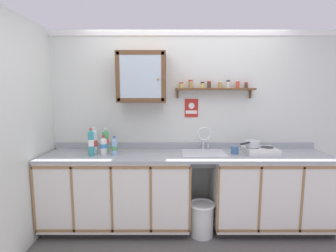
% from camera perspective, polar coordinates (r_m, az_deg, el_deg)
% --- Properties ---
extents(floor, '(6.39, 6.39, 0.00)m').
position_cam_1_polar(floor, '(2.89, 4.87, -26.39)').
color(floor, '#565451').
rests_on(floor, ground).
extents(back_wall, '(3.99, 0.07, 2.41)m').
position_cam_1_polar(back_wall, '(3.14, 4.01, 0.12)').
color(back_wall, silver).
rests_on(back_wall, ground).
extents(side_wall_left, '(0.05, 3.48, 2.41)m').
position_cam_1_polar(side_wall_left, '(2.64, -34.66, -2.76)').
color(side_wall_left, silver).
rests_on(side_wall_left, ground).
extents(lower_cabinet_run, '(1.71, 0.62, 0.88)m').
position_cam_1_polar(lower_cabinet_run, '(3.07, -11.90, -15.02)').
color(lower_cabinet_run, black).
rests_on(lower_cabinet_run, ground).
extents(lower_cabinet_run_right, '(1.38, 0.62, 0.88)m').
position_cam_1_polar(lower_cabinet_run_right, '(3.24, 22.73, -14.18)').
color(lower_cabinet_run_right, black).
rests_on(lower_cabinet_run_right, ground).
extents(countertop, '(3.35, 0.64, 0.03)m').
position_cam_1_polar(countertop, '(2.87, 4.42, -6.92)').
color(countertop, '#9EA3A8').
rests_on(countertop, lower_cabinet_run).
extents(backsplash, '(3.35, 0.02, 0.08)m').
position_cam_1_polar(backsplash, '(3.15, 4.01, -4.62)').
color(backsplash, '#9EA3A8').
rests_on(backsplash, countertop).
extents(sink, '(0.51, 0.43, 0.43)m').
position_cam_1_polar(sink, '(2.93, 8.35, -6.76)').
color(sink, silver).
rests_on(sink, countertop).
extents(hot_plate_stove, '(0.36, 0.32, 0.08)m').
position_cam_1_polar(hot_plate_stove, '(3.06, 21.00, -5.49)').
color(hot_plate_stove, silver).
rests_on(hot_plate_stove, countertop).
extents(saucepan, '(0.27, 0.24, 0.08)m').
position_cam_1_polar(saucepan, '(3.03, 19.32, -3.93)').
color(saucepan, silver).
rests_on(saucepan, hot_plate_stove).
extents(bottle_water_clear_0, '(0.07, 0.07, 0.32)m').
position_cam_1_polar(bottle_water_clear_0, '(2.98, -17.13, -3.56)').
color(bottle_water_clear_0, silver).
rests_on(bottle_water_clear_0, countertop).
extents(bottle_juice_amber_1, '(0.08, 0.08, 0.27)m').
position_cam_1_polar(bottle_juice_amber_1, '(3.08, -17.28, -3.57)').
color(bottle_juice_amber_1, gold).
rests_on(bottle_juice_amber_1, countertop).
extents(bottle_opaque_white_2, '(0.08, 0.08, 0.23)m').
position_cam_1_polar(bottle_opaque_white_2, '(2.91, -15.06, -4.53)').
color(bottle_opaque_white_2, white).
rests_on(bottle_opaque_white_2, countertop).
extents(bottle_detergent_teal_3, '(0.07, 0.07, 0.32)m').
position_cam_1_polar(bottle_detergent_teal_3, '(2.88, -17.84, -3.81)').
color(bottle_detergent_teal_3, teal).
rests_on(bottle_detergent_teal_3, countertop).
extents(bottle_water_blue_4, '(0.07, 0.07, 0.22)m').
position_cam_1_polar(bottle_water_blue_4, '(2.86, -12.63, -4.80)').
color(bottle_water_blue_4, '#8CB7E0').
rests_on(bottle_water_blue_4, countertop).
extents(bottle_soda_green_5, '(0.07, 0.07, 0.30)m').
position_cam_1_polar(bottle_soda_green_5, '(3.02, -14.62, -3.43)').
color(bottle_soda_green_5, '#4CB266').
rests_on(bottle_soda_green_5, countertop).
extents(mug, '(0.09, 0.12, 0.09)m').
position_cam_1_polar(mug, '(2.96, 15.43, -5.50)').
color(mug, '#3F6699').
rests_on(mug, countertop).
extents(wall_cabinet, '(0.58, 0.29, 0.60)m').
position_cam_1_polar(wall_cabinet, '(2.97, -6.31, 11.36)').
color(wall_cabinet, brown).
extents(spice_shelf, '(0.98, 0.14, 0.22)m').
position_cam_1_polar(spice_shelf, '(3.07, 10.87, 8.87)').
color(spice_shelf, brown).
extents(warning_sign, '(0.17, 0.01, 0.23)m').
position_cam_1_polar(warning_sign, '(3.09, 5.51, 4.23)').
color(warning_sign, '#B2261E').
extents(trash_bin, '(0.30, 0.30, 0.38)m').
position_cam_1_polar(trash_bin, '(2.98, 7.94, -20.84)').
color(trash_bin, silver).
rests_on(trash_bin, ground).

